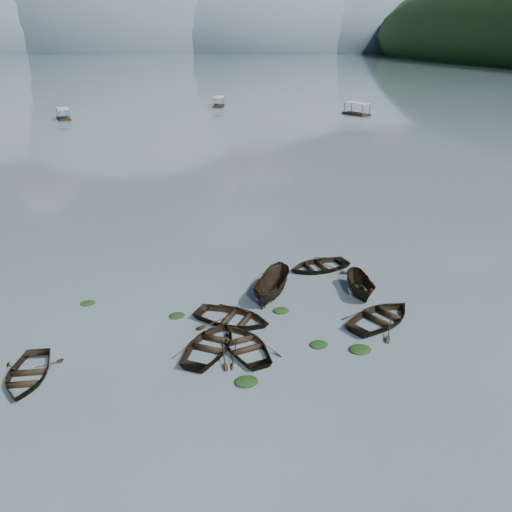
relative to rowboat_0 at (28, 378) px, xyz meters
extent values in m
plane|color=#526166|center=(13.51, -3.17, 0.00)|extent=(2400.00, 2400.00, 0.00)
ellipsoid|color=#475666|center=(-46.49, 896.83, 0.00)|extent=(520.00, 520.00, 340.00)
ellipsoid|color=#475666|center=(153.51, 896.83, 0.00)|extent=(520.00, 520.00, 260.00)
ellipsoid|color=#475666|center=(333.51, 896.83, 0.00)|extent=(520.00, 520.00, 220.00)
imported|color=black|center=(0.00, 0.00, 0.00)|extent=(3.30, 4.45, 0.89)
imported|color=black|center=(9.51, 0.90, 0.00)|extent=(5.36, 5.83, 0.99)
imported|color=black|center=(11.40, 0.55, 0.00)|extent=(4.11, 5.01, 0.91)
imported|color=black|center=(20.04, 1.95, 0.00)|extent=(6.15, 5.61, 1.04)
imported|color=black|center=(20.16, 5.71, 0.00)|extent=(1.85, 4.06, 1.52)
imported|color=black|center=(11.08, 3.58, 0.00)|extent=(5.95, 5.53, 1.00)
imported|color=black|center=(18.54, 10.07, 0.00)|extent=(5.30, 4.25, 0.98)
imported|color=black|center=(14.13, 6.50, 0.00)|extent=(3.88, 4.95, 1.81)
ellipsoid|color=black|center=(10.95, -2.39, 0.00)|extent=(1.22, 1.00, 0.27)
ellipsoid|color=black|center=(14.30, 4.33, 0.00)|extent=(1.06, 0.85, 0.23)
ellipsoid|color=black|center=(15.54, 0.18, 0.00)|extent=(1.07, 0.85, 0.23)
ellipsoid|color=black|center=(13.92, 7.89, 0.00)|extent=(0.91, 0.77, 0.20)
ellipsoid|color=black|center=(17.66, -0.73, 0.00)|extent=(1.26, 1.00, 0.26)
ellipsoid|color=black|center=(2.04, 7.62, 0.00)|extent=(0.98, 0.79, 0.21)
ellipsoid|color=black|center=(7.74, 4.91, 0.00)|extent=(1.01, 0.84, 0.21)
ellipsoid|color=black|center=(20.55, 6.77, 0.00)|extent=(1.04, 0.83, 0.23)
camera|label=1|loc=(7.71, -22.68, 15.85)|focal=35.00mm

